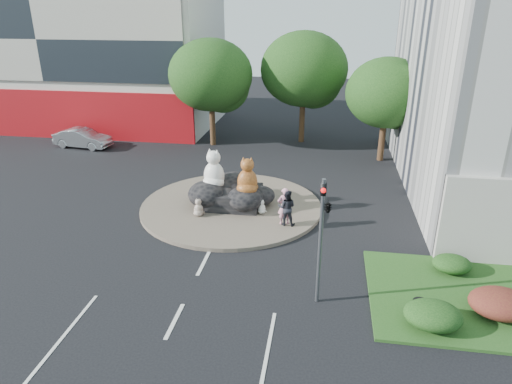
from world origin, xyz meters
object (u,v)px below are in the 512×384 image
litter_bin (419,309)px  pedestrian_pink (284,206)px  cat_tabby (247,175)px  kitten_white (262,206)px  parked_car (83,138)px  pedestrian_dark (287,208)px  cat_white (214,169)px  kitten_calico (199,207)px

litter_bin → pedestrian_pink: bearing=129.7°
cat_tabby → kitten_white: size_ratio=2.66×
pedestrian_pink → parked_car: bearing=-56.1°
kitten_white → parked_car: parked_car is taller
kitten_white → litter_bin: (6.80, -7.72, -0.12)m
pedestrian_dark → parked_car: (-17.25, 11.64, -0.38)m
pedestrian_pink → parked_car: (-17.12, 11.57, -0.42)m
pedestrian_pink → pedestrian_dark: pedestrian_pink is taller
cat_white → pedestrian_dark: size_ratio=1.21×
kitten_white → pedestrian_dark: bearing=-70.2°
cat_white → pedestrian_pink: (4.09, -2.04, -1.05)m
cat_white → kitten_calico: bearing=-88.7°
cat_tabby → parked_car: (-14.98, 10.05, -1.38)m
pedestrian_dark → litter_bin: size_ratio=2.70×
cat_white → parked_car: size_ratio=0.49×
pedestrian_pink → kitten_white: bearing=-62.1°
cat_white → litter_bin: cat_white is taller
cat_white → parked_car: cat_white is taller
litter_bin → cat_tabby: bearing=133.1°
kitten_calico → pedestrian_pink: 4.58m
pedestrian_dark → kitten_white: bearing=-36.6°
kitten_white → kitten_calico: bearing=162.6°
cat_white → cat_tabby: 2.02m
cat_tabby → kitten_calico: size_ratio=2.14×
parked_car → cat_tabby: bearing=-116.6°
kitten_calico → pedestrian_dark: size_ratio=0.52×
kitten_calico → parked_car: (-12.58, 11.26, 0.07)m
cat_white → cat_tabby: (1.95, -0.52, -0.09)m
cat_tabby → parked_car: size_ratio=0.45×
cat_tabby → pedestrian_dark: 2.94m
kitten_calico → parked_car: 16.89m
kitten_white → pedestrian_dark: pedestrian_dark is taller
cat_white → pedestrian_pink: 4.69m
pedestrian_pink → litter_bin: 8.64m
cat_white → kitten_white: bearing=-2.7°
pedestrian_pink → litter_bin: size_ratio=2.82×
parked_car → pedestrian_pink: bearing=-116.8°
cat_tabby → kitten_calico: (-2.41, -1.21, -1.45)m
parked_car → litter_bin: parked_car is taller
pedestrian_pink → cat_tabby: bearing=-57.5°
cat_tabby → parked_car: cat_tabby is taller
parked_car → litter_bin: bearing=-121.6°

